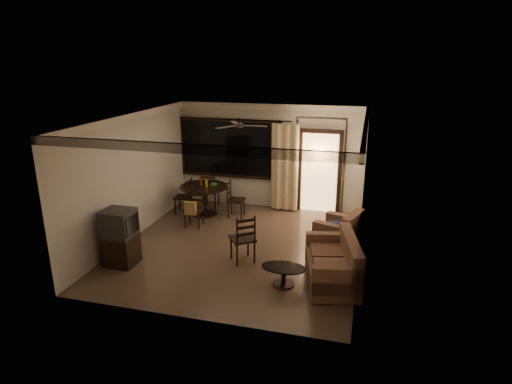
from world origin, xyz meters
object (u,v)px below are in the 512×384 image
(dining_table, at_px, (204,192))
(sofa, at_px, (335,265))
(dining_chair_west, at_px, (184,203))
(dining_chair_north, at_px, (211,197))
(dining_chair_east, at_px, (236,206))
(dining_chair_south, at_px, (194,215))
(tv_cabinet, at_px, (120,237))
(coffee_table, at_px, (284,273))
(side_chair, at_px, (243,247))
(armchair, at_px, (340,234))

(dining_table, height_order, sofa, dining_table)
(dining_chair_west, xyz_separation_m, dining_chair_north, (0.51, 0.65, 0.00))
(dining_chair_east, height_order, dining_chair_south, same)
(dining_chair_east, relative_size, sofa, 0.55)
(tv_cabinet, bearing_deg, coffee_table, 0.69)
(dining_chair_west, distance_m, dining_chair_east, 1.40)
(dining_chair_south, distance_m, dining_chair_north, 1.46)
(dining_chair_east, height_order, sofa, dining_chair_east)
(dining_table, xyz_separation_m, tv_cabinet, (-0.57, -3.05, -0.04))
(dining_chair_west, distance_m, side_chair, 3.22)
(armchair, height_order, side_chair, side_chair)
(dining_chair_north, xyz_separation_m, coffee_table, (2.76, -3.63, -0.05))
(dining_chair_north, relative_size, sofa, 0.55)
(tv_cabinet, bearing_deg, dining_table, 79.75)
(dining_table, relative_size, tv_cabinet, 1.09)
(dining_chair_west, xyz_separation_m, side_chair, (2.29, -2.26, 0.02))
(dining_chair_south, relative_size, sofa, 0.55)
(dining_chair_west, relative_size, coffee_table, 1.17)
(dining_table, distance_m, armchair, 3.79)
(dining_chair_west, distance_m, tv_cabinet, 3.01)
(dining_chair_south, xyz_separation_m, sofa, (3.53, -1.84, 0.03))
(sofa, xyz_separation_m, armchair, (-0.01, 1.46, 0.01))
(dining_chair_east, height_order, coffee_table, dining_chair_east)
(dining_chair_west, xyz_separation_m, armchair, (4.14, -1.17, 0.06))
(dining_chair_north, relative_size, armchair, 0.90)
(sofa, xyz_separation_m, coffee_table, (-0.88, -0.34, -0.10))
(armchair, bearing_deg, sofa, -70.15)
(dining_table, xyz_separation_m, coffee_table, (2.70, -3.03, -0.38))
(dining_table, distance_m, tv_cabinet, 3.10)
(dining_chair_north, distance_m, coffee_table, 4.56)
(dining_table, bearing_deg, armchair, -19.00)
(dining_table, height_order, dining_chair_east, dining_table)
(sofa, height_order, armchair, sofa)
(armchair, distance_m, side_chair, 2.15)
(sofa, relative_size, side_chair, 1.70)
(dining_chair_east, distance_m, dining_chair_north, 1.04)
(tv_cabinet, xyz_separation_m, side_chair, (2.30, 0.73, -0.27))
(dining_table, bearing_deg, dining_chair_west, -174.26)
(tv_cabinet, distance_m, side_chair, 2.43)
(armchair, relative_size, coffee_table, 1.31)
(dining_table, distance_m, coffee_table, 4.08)
(tv_cabinet, distance_m, coffee_table, 3.29)
(dining_chair_east, height_order, dining_chair_north, same)
(dining_chair_east, bearing_deg, dining_chair_north, 54.79)
(sofa, bearing_deg, dining_chair_south, 140.23)
(tv_cabinet, relative_size, coffee_table, 1.40)
(dining_chair_east, relative_size, coffee_table, 1.17)
(dining_chair_north, bearing_deg, dining_chair_east, 144.79)
(dining_chair_east, relative_size, tv_cabinet, 0.83)
(sofa, bearing_deg, dining_chair_east, 122.77)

